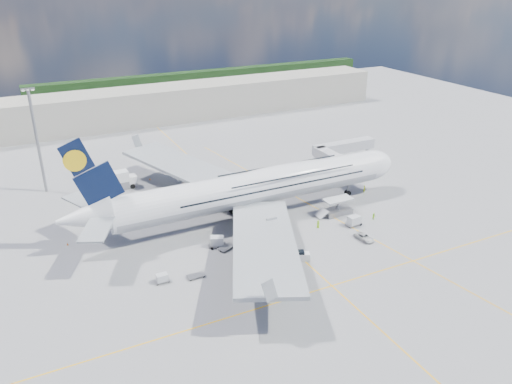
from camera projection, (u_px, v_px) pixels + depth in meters
name	position (u px, v px, depth m)	size (l,w,h in m)	color
ground	(276.00, 235.00, 102.13)	(300.00, 300.00, 0.00)	gray
taxi_line_main	(276.00, 235.00, 102.13)	(0.25, 220.00, 0.01)	#FAB20D
taxi_line_cross	(332.00, 286.00, 85.73)	(120.00, 0.25, 0.01)	#FAB20D
taxi_line_diag	(309.00, 204.00, 116.01)	(0.25, 100.00, 0.01)	#FAB20D
airliner	(256.00, 187.00, 107.66)	(77.26, 79.15, 23.71)	white
jet_bridge	(340.00, 152.00, 128.63)	(18.80, 12.10, 8.50)	#B7B7BC
cargo_loader	(337.00, 209.00, 110.83)	(8.53, 3.20, 3.67)	silver
light_mast	(37.00, 140.00, 117.44)	(3.00, 0.70, 25.50)	gray
terminal	(149.00, 105.00, 177.58)	(180.00, 16.00, 12.00)	#B2AD9E
tree_line	(208.00, 79.00, 231.53)	(160.00, 6.00, 8.00)	#193814
dolly_row_a	(162.00, 278.00, 86.35)	(2.58, 1.39, 1.63)	gray
dolly_row_b	(217.00, 241.00, 97.52)	(3.86, 3.01, 2.17)	gray
dolly_row_c	(226.00, 247.00, 97.01)	(3.75, 2.91, 0.49)	gray
dolly_back	(196.00, 276.00, 88.00)	(3.09, 1.72, 0.45)	gray
dolly_nose_far	(354.00, 221.00, 105.70)	(3.62, 2.18, 2.18)	gray
dolly_nose_near	(281.00, 235.00, 101.53)	(3.56, 2.64, 0.47)	gray
baggage_tug	(301.00, 256.00, 93.00)	(3.48, 2.58, 1.98)	white
catering_truck_inner	(208.00, 197.00, 115.22)	(7.28, 5.04, 4.01)	gray
catering_truck_outer	(120.00, 181.00, 123.33)	(7.72, 3.04, 4.60)	gray
service_van	(364.00, 237.00, 100.20)	(2.07, 4.49, 1.25)	silver
crew_nose	(364.00, 189.00, 121.74)	(0.68, 0.45, 1.86)	#E5FF1A
crew_loader	(374.00, 217.00, 108.13)	(0.82, 0.64, 1.68)	#9AEF19
crew_wing	(250.00, 237.00, 99.58)	(1.01, 0.42, 1.72)	#ECFF1A
crew_van	(318.00, 224.00, 104.88)	(0.84, 0.55, 1.73)	#A0E918
crew_tug	(276.00, 246.00, 96.56)	(0.98, 0.56, 1.52)	#C7EA18
cone_nose	(359.00, 181.00, 127.97)	(0.49, 0.49, 0.62)	orange
cone_wing_left_inner	(218.00, 201.00, 117.06)	(0.38, 0.38, 0.48)	orange
cone_wing_left_outer	(150.00, 179.00, 129.39)	(0.39, 0.39, 0.49)	orange
cone_wing_right_inner	(260.00, 238.00, 100.46)	(0.44, 0.44, 0.56)	orange
cone_wing_right_outer	(241.00, 275.00, 88.28)	(0.42, 0.42, 0.54)	orange
cone_tail	(68.00, 244.00, 98.43)	(0.38, 0.38, 0.48)	orange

